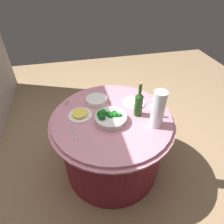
{
  "coord_description": "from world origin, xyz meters",
  "views": [
    {
      "loc": [
        -1.31,
        0.3,
        1.88
      ],
      "look_at": [
        0.0,
        0.0,
        0.79
      ],
      "focal_mm": 30.74,
      "sensor_mm": 36.0,
      "label": 1
    }
  ],
  "objects_px": {
    "serving_tongs": "(73,134)",
    "food_plate_fried_egg": "(80,115)",
    "decorative_fruit_vase": "(158,110)",
    "food_plate_rice": "(134,102)",
    "label_placard_mid": "(67,102)",
    "plate_stack": "(97,100)",
    "label_placard_front": "(152,104)",
    "broccoli_bowl": "(110,118)",
    "wine_bottle": "(139,103)"
  },
  "relations": [
    {
      "from": "label_placard_front",
      "to": "broccoli_bowl",
      "type": "bearing_deg",
      "value": 105.39
    },
    {
      "from": "broccoli_bowl",
      "to": "label_placard_front",
      "type": "distance_m",
      "value": 0.46
    },
    {
      "from": "wine_bottle",
      "to": "decorative_fruit_vase",
      "type": "distance_m",
      "value": 0.2
    },
    {
      "from": "label_placard_mid",
      "to": "plate_stack",
      "type": "bearing_deg",
      "value": -93.86
    },
    {
      "from": "label_placard_mid",
      "to": "wine_bottle",
      "type": "bearing_deg",
      "value": -115.11
    },
    {
      "from": "broccoli_bowl",
      "to": "label_placard_mid",
      "type": "xyz_separation_m",
      "value": [
        0.33,
        0.35,
        -0.01
      ]
    },
    {
      "from": "decorative_fruit_vase",
      "to": "food_plate_rice",
      "type": "relative_size",
      "value": 1.55
    },
    {
      "from": "food_plate_rice",
      "to": "label_placard_mid",
      "type": "bearing_deg",
      "value": 80.04
    },
    {
      "from": "wine_bottle",
      "to": "label_placard_front",
      "type": "relative_size",
      "value": 6.11
    },
    {
      "from": "wine_bottle",
      "to": "food_plate_fried_egg",
      "type": "relative_size",
      "value": 1.53
    },
    {
      "from": "broccoli_bowl",
      "to": "food_plate_fried_egg",
      "type": "bearing_deg",
      "value": 61.36
    },
    {
      "from": "serving_tongs",
      "to": "label_placard_front",
      "type": "xyz_separation_m",
      "value": [
        0.21,
        -0.77,
        0.03
      ]
    },
    {
      "from": "plate_stack",
      "to": "food_plate_rice",
      "type": "relative_size",
      "value": 0.95
    },
    {
      "from": "wine_bottle",
      "to": "food_plate_fried_egg",
      "type": "distance_m",
      "value": 0.54
    },
    {
      "from": "label_placard_front",
      "to": "label_placard_mid",
      "type": "distance_m",
      "value": 0.83
    },
    {
      "from": "wine_bottle",
      "to": "decorative_fruit_vase",
      "type": "height_order",
      "value": "decorative_fruit_vase"
    },
    {
      "from": "label_placard_mid",
      "to": "label_placard_front",
      "type": "bearing_deg",
      "value": -104.44
    },
    {
      "from": "plate_stack",
      "to": "label_placard_front",
      "type": "xyz_separation_m",
      "value": [
        -0.19,
        -0.51,
        0.01
      ]
    },
    {
      "from": "plate_stack",
      "to": "serving_tongs",
      "type": "bearing_deg",
      "value": 147.22
    },
    {
      "from": "wine_bottle",
      "to": "label_placard_front",
      "type": "height_order",
      "value": "wine_bottle"
    },
    {
      "from": "decorative_fruit_vase",
      "to": "label_placard_front",
      "type": "relative_size",
      "value": 6.18
    },
    {
      "from": "serving_tongs",
      "to": "food_plate_fried_egg",
      "type": "relative_size",
      "value": 0.75
    },
    {
      "from": "decorative_fruit_vase",
      "to": "food_plate_fried_egg",
      "type": "distance_m",
      "value": 0.69
    },
    {
      "from": "decorative_fruit_vase",
      "to": "plate_stack",
      "type": "bearing_deg",
      "value": 45.0
    },
    {
      "from": "serving_tongs",
      "to": "label_placard_mid",
      "type": "distance_m",
      "value": 0.42
    },
    {
      "from": "serving_tongs",
      "to": "label_placard_front",
      "type": "relative_size",
      "value": 3.01
    },
    {
      "from": "serving_tongs",
      "to": "food_plate_fried_egg",
      "type": "height_order",
      "value": "food_plate_fried_egg"
    },
    {
      "from": "label_placard_front",
      "to": "food_plate_fried_egg",
      "type": "bearing_deg",
      "value": 88.89
    },
    {
      "from": "broccoli_bowl",
      "to": "plate_stack",
      "type": "relative_size",
      "value": 1.33
    },
    {
      "from": "broccoli_bowl",
      "to": "label_placard_front",
      "type": "xyz_separation_m",
      "value": [
        0.12,
        -0.45,
        -0.01
      ]
    },
    {
      "from": "wine_bottle",
      "to": "serving_tongs",
      "type": "bearing_deg",
      "value": 102.07
    },
    {
      "from": "wine_bottle",
      "to": "food_plate_fried_egg",
      "type": "xyz_separation_m",
      "value": [
        0.1,
        0.52,
        -0.12
      ]
    },
    {
      "from": "plate_stack",
      "to": "broccoli_bowl",
      "type": "bearing_deg",
      "value": -167.47
    },
    {
      "from": "plate_stack",
      "to": "decorative_fruit_vase",
      "type": "xyz_separation_m",
      "value": [
        -0.44,
        -0.44,
        0.14
      ]
    },
    {
      "from": "plate_stack",
      "to": "serving_tongs",
      "type": "xyz_separation_m",
      "value": [
        -0.4,
        0.26,
        -0.02
      ]
    },
    {
      "from": "label_placard_mid",
      "to": "food_plate_fried_egg",
      "type": "bearing_deg",
      "value": -151.41
    },
    {
      "from": "plate_stack",
      "to": "food_plate_rice",
      "type": "distance_m",
      "value": 0.38
    },
    {
      "from": "decorative_fruit_vase",
      "to": "wine_bottle",
      "type": "bearing_deg",
      "value": 31.5
    },
    {
      "from": "broccoli_bowl",
      "to": "decorative_fruit_vase",
      "type": "bearing_deg",
      "value": -109.54
    },
    {
      "from": "broccoli_bowl",
      "to": "food_plate_rice",
      "type": "height_order",
      "value": "broccoli_bowl"
    },
    {
      "from": "plate_stack",
      "to": "label_placard_mid",
      "type": "relative_size",
      "value": 3.82
    },
    {
      "from": "label_placard_front",
      "to": "serving_tongs",
      "type": "bearing_deg",
      "value": 105.48
    },
    {
      "from": "decorative_fruit_vase",
      "to": "label_placard_mid",
      "type": "relative_size",
      "value": 6.18
    },
    {
      "from": "broccoli_bowl",
      "to": "plate_stack",
      "type": "bearing_deg",
      "value": 12.53
    },
    {
      "from": "serving_tongs",
      "to": "label_placard_front",
      "type": "height_order",
      "value": "label_placard_front"
    },
    {
      "from": "decorative_fruit_vase",
      "to": "food_plate_rice",
      "type": "bearing_deg",
      "value": 12.65
    },
    {
      "from": "label_placard_front",
      "to": "wine_bottle",
      "type": "bearing_deg",
      "value": 116.16
    },
    {
      "from": "broccoli_bowl",
      "to": "serving_tongs",
      "type": "relative_size",
      "value": 1.69
    },
    {
      "from": "broccoli_bowl",
      "to": "label_placard_front",
      "type": "height_order",
      "value": "broccoli_bowl"
    },
    {
      "from": "food_plate_fried_egg",
      "to": "label_placard_mid",
      "type": "bearing_deg",
      "value": 28.59
    }
  ]
}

